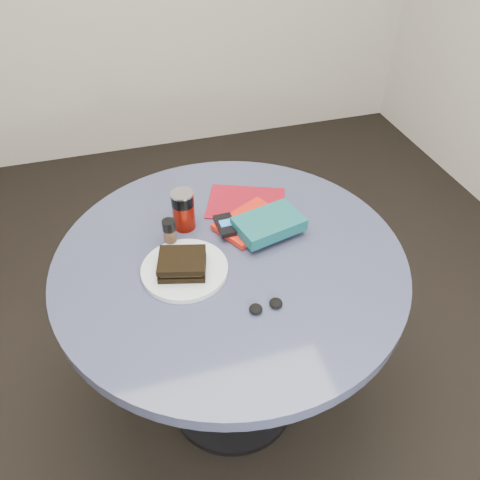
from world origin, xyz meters
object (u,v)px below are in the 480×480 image
object	(u,v)px
headphones	(266,306)
sandwich	(182,264)
soda_can	(183,210)
mp3_player	(226,225)
pepper_grinder	(170,233)
red_book	(250,222)
table	(231,294)
plate	(185,269)
novel	(269,224)
magazine	(246,203)

from	to	relation	value
headphones	sandwich	bearing A→B (deg)	134.29
soda_can	mp3_player	xyz separation A→B (m)	(0.11, -0.06, -0.03)
pepper_grinder	red_book	world-z (taller)	pepper_grinder
soda_can	pepper_grinder	distance (m)	0.09
table	red_book	distance (m)	0.23
sandwich	red_book	size ratio (longest dim) A/B	0.73
plate	red_book	xyz separation A→B (m)	(0.23, 0.14, 0.01)
plate	headphones	bearing A→B (deg)	-47.75
red_book	headphones	xyz separation A→B (m)	(-0.06, -0.33, -0.00)
red_book	plate	bearing A→B (deg)	-176.97
plate	mp3_player	world-z (taller)	mp3_player
soda_can	novel	bearing A→B (deg)	-24.34
mp3_player	sandwich	bearing A→B (deg)	-139.61
table	plate	distance (m)	0.22
plate	pepper_grinder	xyz separation A→B (m)	(-0.02, 0.12, 0.04)
pepper_grinder	mp3_player	world-z (taller)	pepper_grinder
table	pepper_grinder	bearing A→B (deg)	148.41
sandwich	mp3_player	distance (m)	0.21
novel	mp3_player	xyz separation A→B (m)	(-0.12, 0.04, -0.01)
plate	sandwich	distance (m)	0.03
novel	sandwich	bearing A→B (deg)	-175.37
soda_can	pepper_grinder	xyz separation A→B (m)	(-0.05, -0.07, -0.02)
plate	mp3_player	xyz separation A→B (m)	(0.15, 0.13, 0.02)
pepper_grinder	headphones	distance (m)	0.36
plate	red_book	bearing A→B (deg)	31.26
pepper_grinder	sandwich	bearing A→B (deg)	-85.36
headphones	plate	bearing A→B (deg)	132.25
red_book	mp3_player	bearing A→B (deg)	161.05
pepper_grinder	soda_can	bearing A→B (deg)	51.23
table	magazine	xyz separation A→B (m)	(0.12, 0.22, 0.17)
mp3_player	headphones	world-z (taller)	mp3_player
headphones	novel	bearing A→B (deg)	69.74
mp3_player	soda_can	bearing A→B (deg)	151.11
headphones	magazine	bearing A→B (deg)	79.52
plate	magazine	size ratio (longest dim) A/B	0.97
plate	novel	world-z (taller)	novel
plate	headphones	xyz separation A→B (m)	(0.17, -0.19, 0.00)
sandwich	red_book	xyz separation A→B (m)	(0.24, 0.15, -0.02)
table	soda_can	size ratio (longest dim) A/B	7.98
soda_can	headphones	size ratio (longest dim) A/B	1.36
table	red_book	size ratio (longest dim) A/B	4.94
sandwich	magazine	size ratio (longest dim) A/B	0.60
pepper_grinder	headphones	world-z (taller)	pepper_grinder
mp3_player	pepper_grinder	bearing A→B (deg)	-178.09
table	pepper_grinder	xyz separation A→B (m)	(-0.15, 0.09, 0.21)
red_book	novel	bearing A→B (deg)	-82.22
pepper_grinder	magazine	xyz separation A→B (m)	(0.27, 0.13, -0.04)
sandwich	headphones	distance (m)	0.25
pepper_grinder	plate	bearing A→B (deg)	-82.36
sandwich	novel	bearing A→B (deg)	18.23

